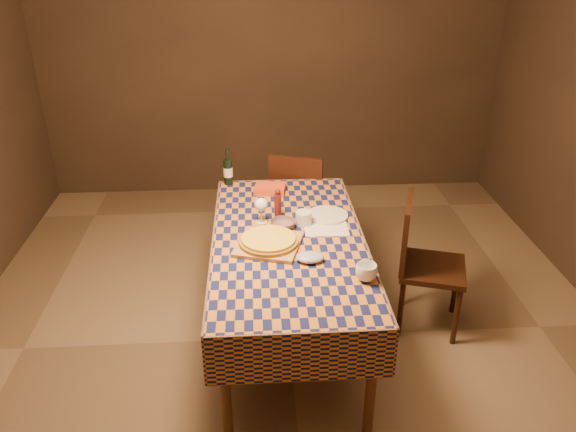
{
  "coord_description": "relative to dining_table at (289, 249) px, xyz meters",
  "views": [
    {
      "loc": [
        -0.2,
        -3.01,
        2.46
      ],
      "look_at": [
        0.0,
        0.05,
        0.9
      ],
      "focal_mm": 35.0,
      "sensor_mm": 36.0,
      "label": 1
    }
  ],
  "objects": [
    {
      "name": "room",
      "position": [
        0.0,
        0.0,
        0.66
      ],
      "size": [
        5.0,
        5.1,
        2.7
      ],
      "color": "brown",
      "rests_on": "ground"
    },
    {
      "name": "dining_table",
      "position": [
        0.0,
        0.0,
        0.0
      ],
      "size": [
        0.94,
        1.84,
        0.77
      ],
      "color": "brown",
      "rests_on": "ground"
    },
    {
      "name": "cutting_board",
      "position": [
        -0.13,
        -0.08,
        0.09
      ],
      "size": [
        0.45,
        0.45,
        0.02
      ],
      "primitive_type": "cube",
      "rotation": [
        0.0,
        0.0,
        -0.28
      ],
      "color": "#A57E4D",
      "rests_on": "dining_table"
    },
    {
      "name": "pizza",
      "position": [
        -0.13,
        -0.08,
        0.12
      ],
      "size": [
        0.47,
        0.47,
        0.04
      ],
      "color": "#936418",
      "rests_on": "cutting_board"
    },
    {
      "name": "pepper_mill",
      "position": [
        -0.05,
        0.3,
        0.17
      ],
      "size": [
        0.05,
        0.05,
        0.2
      ],
      "color": "#4F1412",
      "rests_on": "dining_table"
    },
    {
      "name": "bowl",
      "position": [
        -0.03,
        0.14,
        0.1
      ],
      "size": [
        0.19,
        0.19,
        0.05
      ],
      "primitive_type": "imported",
      "rotation": [
        0.0,
        0.0,
        -0.24
      ],
      "color": "#654B55",
      "rests_on": "dining_table"
    },
    {
      "name": "wine_glass",
      "position": [
        -0.16,
        0.22,
        0.2
      ],
      "size": [
        0.09,
        0.09,
        0.17
      ],
      "color": "silver",
      "rests_on": "dining_table"
    },
    {
      "name": "wine_bottle",
      "position": [
        -0.39,
        0.87,
        0.18
      ],
      "size": [
        0.09,
        0.09,
        0.27
      ],
      "color": "black",
      "rests_on": "dining_table"
    },
    {
      "name": "deli_tub",
      "position": [
        0.11,
        0.18,
        0.12
      ],
      "size": [
        0.13,
        0.13,
        0.09
      ],
      "primitive_type": "cylinder",
      "rotation": [
        0.0,
        0.0,
        0.27
      ],
      "color": "silver",
      "rests_on": "dining_table"
    },
    {
      "name": "takeout_container",
      "position": [
        -0.09,
        0.69,
        0.1
      ],
      "size": [
        0.24,
        0.19,
        0.05
      ],
      "primitive_type": "cube",
      "rotation": [
        0.0,
        0.0,
        -0.18
      ],
      "color": "red",
      "rests_on": "dining_table"
    },
    {
      "name": "white_plate",
      "position": [
        0.28,
        0.28,
        0.08
      ],
      "size": [
        0.28,
        0.28,
        0.02
      ],
      "primitive_type": "cylinder",
      "rotation": [
        0.0,
        0.0,
        0.03
      ],
      "color": "silver",
      "rests_on": "dining_table"
    },
    {
      "name": "tumbler",
      "position": [
        0.39,
        -0.48,
        0.12
      ],
      "size": [
        0.13,
        0.13,
        0.09
      ],
      "primitive_type": "imported",
      "rotation": [
        0.0,
        0.0,
        0.09
      ],
      "color": "white",
      "rests_on": "dining_table"
    },
    {
      "name": "flour_patch",
      "position": [
        0.25,
        0.12,
        0.08
      ],
      "size": [
        0.28,
        0.22,
        0.0
      ],
      "primitive_type": "cube",
      "rotation": [
        0.0,
        0.0,
        -0.03
      ],
      "color": "silver",
      "rests_on": "dining_table"
    },
    {
      "name": "flour_bag",
      "position": [
        0.11,
        -0.27,
        0.1
      ],
      "size": [
        0.19,
        0.17,
        0.05
      ],
      "primitive_type": "ellipsoid",
      "rotation": [
        0.0,
        0.0,
        -0.31
      ],
      "color": "#96A3C0",
      "rests_on": "dining_table"
    },
    {
      "name": "chair_far",
      "position": [
        0.15,
        1.08,
        -0.17
      ],
      "size": [
        0.52,
        0.53,
        0.93
      ],
      "color": "black",
      "rests_on": "ground"
    },
    {
      "name": "chair_right",
      "position": [
        0.89,
        0.12,
        -0.17
      ],
      "size": [
        0.53,
        0.53,
        0.93
      ],
      "color": "black",
      "rests_on": "ground"
    }
  ]
}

